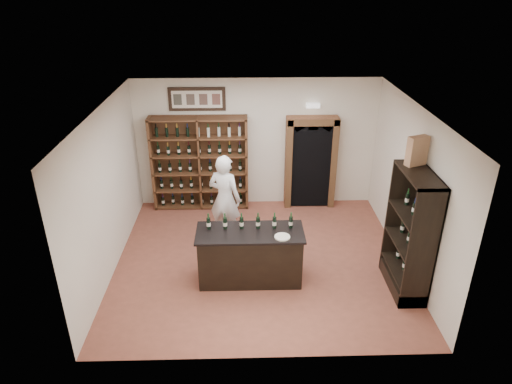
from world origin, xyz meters
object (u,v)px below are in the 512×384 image
side_cabinet (409,251)px  shopkeeper (225,199)px  wine_crate (417,151)px  tasting_counter (250,256)px  counter_bottle_0 (209,223)px  wine_shelf (200,163)px

side_cabinet → shopkeeper: size_ratio=1.18×
shopkeeper → wine_crate: size_ratio=3.80×
side_cabinet → shopkeeper: 3.64m
tasting_counter → counter_bottle_0: size_ratio=6.27×
tasting_counter → counter_bottle_0: 0.95m
wine_shelf → tasting_counter: (1.10, -2.93, -0.61)m
side_cabinet → tasting_counter: bearing=173.7°
wine_shelf → shopkeeper: wine_shelf is taller
tasting_counter → side_cabinet: side_cabinet is taller
shopkeeper → wine_shelf: bearing=-43.5°
wine_shelf → side_cabinet: 5.02m
counter_bottle_0 → side_cabinet: (3.44, -0.42, -0.35)m
counter_bottle_0 → side_cabinet: bearing=-6.9°
wine_shelf → shopkeeper: size_ratio=1.18×
tasting_counter → side_cabinet: 2.75m
wine_shelf → wine_crate: 4.97m
wine_shelf → tasting_counter: bearing=-69.4°
tasting_counter → counter_bottle_0: bearing=170.6°
wine_shelf → counter_bottle_0: (0.38, -2.81, 0.01)m
shopkeeper → wine_crate: 3.80m
side_cabinet → counter_bottle_0: bearing=173.1°
wine_shelf → shopkeeper: 1.64m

